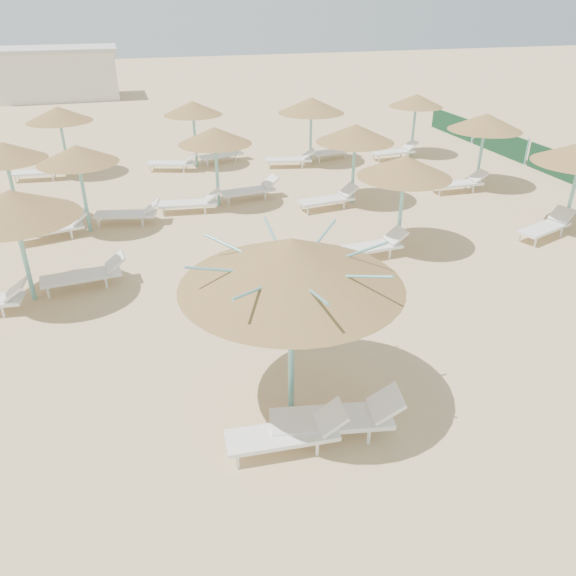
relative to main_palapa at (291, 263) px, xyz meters
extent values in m
plane|color=tan|center=(0.05, 0.08, -2.81)|extent=(120.00, 120.00, 0.00)
cylinder|color=#68B2B4|center=(0.00, 0.00, -1.46)|extent=(0.11, 0.11, 2.70)
cone|color=olive|center=(0.00, 0.00, 0.01)|extent=(3.60, 3.60, 0.81)
cylinder|color=#68B2B4|center=(0.00, 0.00, -0.26)|extent=(0.20, 0.20, 0.12)
cylinder|color=#68B2B4|center=(0.83, 0.00, -0.03)|extent=(1.63, 0.04, 0.41)
cylinder|color=#68B2B4|center=(0.59, 0.59, -0.03)|extent=(1.18, 1.18, 0.41)
cylinder|color=#68B2B4|center=(0.00, 0.83, -0.03)|extent=(0.04, 1.63, 0.41)
cylinder|color=#68B2B4|center=(-0.59, 0.59, -0.03)|extent=(1.18, 1.18, 0.41)
cylinder|color=#68B2B4|center=(-0.83, 0.00, -0.03)|extent=(1.63, 0.04, 0.41)
cylinder|color=#68B2B4|center=(-0.59, -0.59, -0.03)|extent=(1.18, 1.18, 0.41)
cylinder|color=#68B2B4|center=(0.00, -0.83, -0.03)|extent=(0.04, 1.63, 0.41)
cylinder|color=#68B2B4|center=(0.59, -0.59, -0.03)|extent=(1.18, 1.18, 0.41)
torus|color=red|center=(0.00, -0.10, -1.18)|extent=(0.63, 0.15, 0.63)
cylinder|color=white|center=(-1.22, -1.19, -2.68)|extent=(0.06, 0.06, 0.26)
cylinder|color=white|center=(-1.19, -0.72, -2.68)|extent=(0.06, 0.06, 0.26)
cylinder|color=white|center=(0.05, -1.28, -2.68)|extent=(0.06, 0.06, 0.26)
cylinder|color=white|center=(0.08, -0.81, -2.68)|extent=(0.06, 0.06, 0.26)
cube|color=white|center=(-0.45, -1.01, -2.51)|extent=(1.82, 0.70, 0.08)
cube|color=white|center=(0.34, -1.06, -2.28)|extent=(0.49, 0.59, 0.34)
cylinder|color=white|center=(-0.46, -1.01, -2.66)|extent=(0.06, 0.06, 0.29)
cylinder|color=white|center=(-0.36, -0.49, -2.66)|extent=(0.06, 0.06, 0.29)
cylinder|color=white|center=(0.94, -1.27, -2.66)|extent=(0.06, 0.06, 0.29)
cylinder|color=white|center=(1.03, -0.75, -2.66)|extent=(0.06, 0.06, 0.29)
cube|color=white|center=(0.41, -0.91, -2.47)|extent=(2.09, 1.01, 0.08)
cube|color=white|center=(1.29, -1.07, -2.22)|extent=(0.62, 0.72, 0.38)
cylinder|color=#68B2B4|center=(-4.77, 5.47, -1.66)|extent=(0.11, 0.11, 2.30)
cone|color=olive|center=(-4.77, 5.47, -0.41)|extent=(2.87, 2.87, 0.65)
cylinder|color=#68B2B4|center=(-4.77, 5.47, -0.66)|extent=(0.20, 0.20, 0.12)
cylinder|color=white|center=(-5.35, 4.77, -2.67)|extent=(0.06, 0.06, 0.28)
cylinder|color=white|center=(-5.30, 5.26, -2.67)|extent=(0.06, 0.06, 0.28)
cube|color=white|center=(-5.03, 4.98, -2.25)|extent=(0.54, 0.65, 0.36)
cylinder|color=white|center=(-4.44, 5.44, -2.67)|extent=(0.06, 0.06, 0.28)
cylinder|color=white|center=(-4.49, 5.94, -2.67)|extent=(0.06, 0.06, 0.28)
cylinder|color=white|center=(-3.10, 5.58, -2.67)|extent=(0.06, 0.06, 0.28)
cylinder|color=white|center=(-3.15, 6.08, -2.67)|extent=(0.06, 0.06, 0.28)
cube|color=white|center=(-3.67, 5.77, -2.49)|extent=(1.95, 0.81, 0.08)
cube|color=white|center=(-2.83, 5.86, -2.25)|extent=(0.54, 0.65, 0.36)
cylinder|color=#68B2B4|center=(-5.62, 10.58, -1.66)|extent=(0.11, 0.11, 2.30)
cone|color=olive|center=(-5.62, 10.58, -0.43)|extent=(2.39, 2.39, 0.54)
cylinder|color=#68B2B4|center=(-5.62, 10.58, -0.66)|extent=(0.20, 0.20, 0.12)
cylinder|color=white|center=(-6.12, 10.13, -2.67)|extent=(0.06, 0.06, 0.28)
cube|color=white|center=(-5.92, 10.46, -2.25)|extent=(0.65, 0.72, 0.36)
cylinder|color=#68B2B4|center=(-4.43, 16.04, -1.66)|extent=(0.11, 0.11, 2.30)
cone|color=olive|center=(-4.43, 16.04, -0.43)|extent=(2.48, 2.48, 0.56)
cylinder|color=#68B2B4|center=(-4.43, 16.04, -0.66)|extent=(0.20, 0.20, 0.12)
cylinder|color=white|center=(-6.34, 15.47, -2.67)|extent=(0.06, 0.06, 0.28)
cylinder|color=white|center=(-6.30, 15.96, -2.67)|extent=(0.06, 0.06, 0.28)
cylinder|color=white|center=(-5.00, 15.34, -2.67)|extent=(0.06, 0.06, 0.28)
cylinder|color=white|center=(-4.95, 15.84, -2.67)|extent=(0.06, 0.06, 0.28)
cube|color=white|center=(-5.53, 15.64, -2.49)|extent=(1.95, 0.79, 0.08)
cube|color=white|center=(-4.68, 15.56, -2.25)|extent=(0.54, 0.64, 0.36)
cylinder|color=#68B2B4|center=(0.67, 10.79, -1.66)|extent=(0.11, 0.11, 2.30)
cone|color=olive|center=(0.67, 10.79, -0.43)|extent=(2.41, 2.41, 0.54)
cylinder|color=#68B2B4|center=(0.67, 10.79, -0.66)|extent=(0.20, 0.20, 0.12)
cylinder|color=white|center=(-1.26, 10.24, -2.67)|extent=(0.06, 0.06, 0.28)
cylinder|color=white|center=(-1.20, 10.74, -2.67)|extent=(0.06, 0.06, 0.28)
cylinder|color=white|center=(0.08, 10.08, -2.67)|extent=(0.06, 0.06, 0.28)
cylinder|color=white|center=(0.14, 10.57, -2.67)|extent=(0.06, 0.06, 0.28)
cube|color=white|center=(-0.43, 10.39, -2.49)|extent=(1.96, 0.85, 0.08)
cube|color=white|center=(0.41, 10.29, -2.25)|extent=(0.56, 0.66, 0.36)
cylinder|color=white|center=(1.00, 10.74, -2.67)|extent=(0.06, 0.06, 0.28)
cylinder|color=white|center=(0.94, 11.24, -2.67)|extent=(0.06, 0.06, 0.28)
cylinder|color=white|center=(2.34, 10.91, -2.67)|extent=(0.06, 0.06, 0.28)
cylinder|color=white|center=(2.28, 11.41, -2.67)|extent=(0.06, 0.06, 0.28)
cube|color=white|center=(1.77, 11.09, -2.49)|extent=(1.96, 0.85, 0.08)
cube|color=white|center=(2.61, 11.20, -2.25)|extent=(0.56, 0.66, 0.36)
cylinder|color=#68B2B4|center=(0.66, 15.86, -1.66)|extent=(0.11, 0.11, 2.30)
cone|color=olive|center=(0.66, 15.86, -0.43)|extent=(2.37, 2.37, 0.53)
cylinder|color=#68B2B4|center=(0.66, 15.86, -0.66)|extent=(0.20, 0.20, 0.12)
cylinder|color=white|center=(-1.28, 15.47, -2.67)|extent=(0.06, 0.06, 0.28)
cylinder|color=white|center=(-1.12, 15.94, -2.67)|extent=(0.06, 0.06, 0.28)
cylinder|color=white|center=(0.01, 15.05, -2.67)|extent=(0.06, 0.06, 0.28)
cylinder|color=white|center=(0.16, 15.52, -2.67)|extent=(0.06, 0.06, 0.28)
cube|color=white|center=(-0.44, 15.46, -2.49)|extent=(2.00, 1.18, 0.08)
cube|color=white|center=(0.37, 15.19, -2.25)|extent=(0.65, 0.72, 0.36)
cylinder|color=white|center=(1.08, 15.67, -2.67)|extent=(0.06, 0.06, 0.28)
cylinder|color=white|center=(0.92, 16.15, -2.67)|extent=(0.06, 0.06, 0.28)
cylinder|color=white|center=(2.36, 16.09, -2.67)|extent=(0.06, 0.06, 0.28)
cylinder|color=white|center=(2.21, 16.57, -2.67)|extent=(0.06, 0.06, 0.28)
cube|color=white|center=(1.76, 16.16, -2.49)|extent=(2.00, 1.18, 0.08)
cube|color=white|center=(2.57, 16.42, -2.25)|extent=(0.65, 0.72, 0.36)
cylinder|color=#68B2B4|center=(4.92, 5.76, -1.66)|extent=(0.11, 0.11, 2.30)
cone|color=olive|center=(4.92, 5.76, -0.42)|extent=(2.56, 2.56, 0.58)
cylinder|color=#68B2B4|center=(4.92, 5.76, -0.66)|extent=(0.20, 0.20, 0.12)
cylinder|color=white|center=(3.04, 5.05, -2.67)|extent=(0.06, 0.06, 0.28)
cylinder|color=white|center=(3.01, 5.55, -2.67)|extent=(0.06, 0.06, 0.28)
cylinder|color=white|center=(4.39, 5.15, -2.67)|extent=(0.06, 0.06, 0.28)
cylinder|color=white|center=(4.35, 5.64, -2.67)|extent=(0.06, 0.06, 0.28)
cube|color=white|center=(3.82, 5.36, -2.49)|extent=(1.94, 0.76, 0.08)
cube|color=white|center=(4.67, 5.42, -2.25)|extent=(0.53, 0.63, 0.36)
cylinder|color=#68B2B4|center=(5.17, 9.79, -1.66)|extent=(0.11, 0.11, 2.30)
cone|color=olive|center=(5.17, 9.79, -0.42)|extent=(2.61, 2.61, 0.59)
cylinder|color=#68B2B4|center=(5.17, 9.79, -0.66)|extent=(0.20, 0.20, 0.12)
cylinder|color=white|center=(3.31, 9.04, -2.67)|extent=(0.06, 0.06, 0.28)
cylinder|color=white|center=(3.25, 9.54, -2.67)|extent=(0.06, 0.06, 0.28)
cylinder|color=white|center=(4.65, 9.21, -2.67)|extent=(0.06, 0.06, 0.28)
cylinder|color=white|center=(4.59, 9.71, -2.67)|extent=(0.06, 0.06, 0.28)
cube|color=white|center=(4.07, 9.39, -2.49)|extent=(1.96, 0.85, 0.08)
cube|color=white|center=(4.92, 9.49, -2.25)|extent=(0.55, 0.65, 0.36)
cylinder|color=#68B2B4|center=(5.41, 15.03, -1.66)|extent=(0.11, 0.11, 2.30)
cone|color=olive|center=(5.41, 15.03, -0.42)|extent=(2.74, 2.74, 0.62)
cylinder|color=#68B2B4|center=(5.41, 15.03, -0.66)|extent=(0.20, 0.20, 0.12)
cylinder|color=white|center=(3.47, 14.55, -2.67)|extent=(0.06, 0.06, 0.28)
cylinder|color=white|center=(3.58, 15.04, -2.67)|extent=(0.06, 0.06, 0.28)
cylinder|color=white|center=(4.79, 14.27, -2.67)|extent=(0.06, 0.06, 0.28)
cylinder|color=white|center=(4.90, 14.76, -2.67)|extent=(0.06, 0.06, 0.28)
cube|color=white|center=(4.31, 14.63, -2.49)|extent=(1.99, 1.00, 0.08)
cube|color=white|center=(5.14, 14.45, -2.25)|extent=(0.60, 0.69, 0.36)
cylinder|color=white|center=(5.78, 14.92, -2.67)|extent=(0.06, 0.06, 0.28)
cylinder|color=white|center=(5.67, 15.41, -2.67)|extent=(0.06, 0.06, 0.28)
cylinder|color=white|center=(7.10, 15.20, -2.67)|extent=(0.06, 0.06, 0.28)
cylinder|color=white|center=(6.99, 15.69, -2.67)|extent=(0.06, 0.06, 0.28)
cube|color=white|center=(6.51, 15.33, -2.49)|extent=(1.99, 1.00, 0.08)
cube|color=white|center=(7.34, 15.51, -2.25)|extent=(0.60, 0.69, 0.36)
cylinder|color=#68B2B4|center=(10.53, 5.59, -1.66)|extent=(0.11, 0.11, 2.30)
cylinder|color=white|center=(8.76, 4.69, -2.67)|extent=(0.06, 0.06, 0.28)
cylinder|color=white|center=(8.60, 5.16, -2.67)|extent=(0.06, 0.06, 0.28)
cylinder|color=white|center=(10.04, 5.14, -2.67)|extent=(0.06, 0.06, 0.28)
cylinder|color=white|center=(9.87, 5.62, -2.67)|extent=(0.06, 0.06, 0.28)
cube|color=white|center=(9.43, 5.19, -2.49)|extent=(2.00, 1.22, 0.08)
cube|color=white|center=(10.23, 5.48, -2.25)|extent=(0.66, 0.73, 0.36)
cylinder|color=#68B2B4|center=(10.35, 10.13, -1.66)|extent=(0.11, 0.11, 2.30)
cone|color=olive|center=(10.35, 10.13, -0.42)|extent=(2.63, 2.63, 0.59)
cylinder|color=#68B2B4|center=(10.35, 10.13, -0.66)|extent=(0.20, 0.20, 0.12)
cylinder|color=white|center=(8.44, 9.50, -2.67)|extent=(0.06, 0.06, 0.28)
cylinder|color=white|center=(8.46, 10.00, -2.67)|extent=(0.06, 0.06, 0.28)
cylinder|color=white|center=(9.79, 9.46, -2.67)|extent=(0.06, 0.06, 0.28)
cylinder|color=white|center=(9.81, 9.96, -2.67)|extent=(0.06, 0.06, 0.28)
cube|color=white|center=(9.25, 9.73, -2.49)|extent=(1.92, 0.67, 0.08)
cube|color=white|center=(10.10, 9.70, -2.25)|extent=(0.50, 0.61, 0.36)
cylinder|color=#68B2B4|center=(10.12, 14.90, -1.66)|extent=(0.11, 0.11, 2.30)
cone|color=olive|center=(10.12, 14.90, -0.43)|extent=(2.32, 2.32, 0.52)
cylinder|color=#68B2B4|center=(10.12, 14.90, -0.66)|extent=(0.20, 0.20, 0.12)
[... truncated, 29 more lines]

